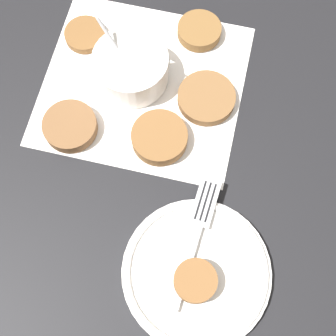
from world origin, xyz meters
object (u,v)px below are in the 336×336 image
object	(u,v)px
sauce_bowl	(132,68)
fork	(198,227)
serving_plate	(196,272)
fritter_on_plate	(195,281)

from	to	relation	value
sauce_bowl	fork	world-z (taller)	sauce_bowl
sauce_bowl	fork	distance (m)	0.26
serving_plate	fritter_on_plate	xyz separation A→B (m)	(-0.00, -0.01, 0.02)
fritter_on_plate	fork	distance (m)	0.07
fork	serving_plate	bearing A→B (deg)	-90.52
sauce_bowl	fork	xyz separation A→B (m)	(0.10, -0.24, -0.01)
sauce_bowl	serving_plate	size ratio (longest dim) A/B	0.62
serving_plate	fritter_on_plate	bearing A→B (deg)	-100.06
fritter_on_plate	fork	bearing A→B (deg)	87.68
fritter_on_plate	sauce_bowl	bearing A→B (deg)	107.90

